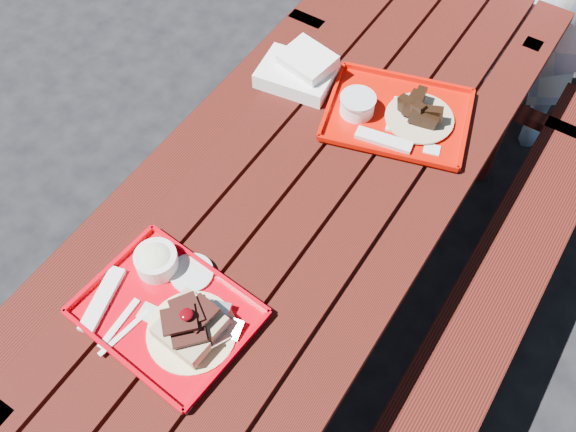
# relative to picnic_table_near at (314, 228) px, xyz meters

# --- Properties ---
(ground) EXTENTS (60.00, 60.00, 0.00)m
(ground) POSITION_rel_picnic_table_near_xyz_m (0.00, 0.00, -0.56)
(ground) COLOR black
(ground) RESTS_ON ground
(picnic_table_near) EXTENTS (1.41, 2.40, 0.75)m
(picnic_table_near) POSITION_rel_picnic_table_near_xyz_m (0.00, 0.00, 0.00)
(picnic_table_near) COLOR #45130D
(picnic_table_near) RESTS_ON ground
(near_tray) EXTENTS (0.46, 0.37, 0.14)m
(near_tray) POSITION_rel_picnic_table_near_xyz_m (-0.12, -0.52, 0.22)
(near_tray) COLOR red
(near_tray) RESTS_ON picnic_table_near
(far_tray) EXTENTS (0.52, 0.45, 0.07)m
(far_tray) POSITION_rel_picnic_table_near_xyz_m (0.06, 0.38, 0.21)
(far_tray) COLOR #C90C02
(far_tray) RESTS_ON picnic_table_near
(white_cloth) EXTENTS (0.26, 0.22, 0.10)m
(white_cloth) POSITION_rel_picnic_table_near_xyz_m (-0.29, 0.37, 0.23)
(white_cloth) COLOR white
(white_cloth) RESTS_ON picnic_table_near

